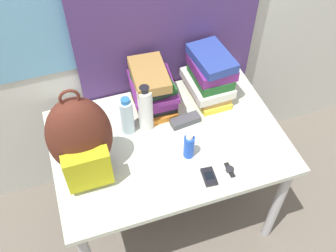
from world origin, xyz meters
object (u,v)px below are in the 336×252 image
object	(u,v)px
backpack	(81,140)
cell_phone	(209,177)
wristwatch	(230,170)
water_bottle	(127,117)
book_stack_center	(210,76)
book_stack_left	(152,89)
sports_bottle	(146,109)
sunscreen_bottle	(189,146)
sunglasses_case	(185,121)

from	to	relation	value
backpack	cell_phone	bearing A→B (deg)	-23.90
wristwatch	water_bottle	bearing A→B (deg)	135.07
backpack	book_stack_center	xyz separation A→B (m)	(0.70, 0.27, -0.08)
book_stack_left	book_stack_center	world-z (taller)	book_stack_center
sports_bottle	sunscreen_bottle	world-z (taller)	sports_bottle
book_stack_left	wristwatch	distance (m)	0.55
sunscreen_bottle	sunglasses_case	bearing A→B (deg)	74.04
book_stack_left	sports_bottle	xyz separation A→B (m)	(-0.07, -0.12, -0.00)
backpack	book_stack_center	size ratio (longest dim) A/B	1.69
water_bottle	sports_bottle	size ratio (longest dim) A/B	0.83
cell_phone	book_stack_left	bearing A→B (deg)	102.36
book_stack_left	sunglasses_case	size ratio (longest dim) A/B	1.91
book_stack_center	cell_phone	size ratio (longest dim) A/B	2.91
book_stack_left	cell_phone	size ratio (longest dim) A/B	2.98
water_bottle	sunglasses_case	xyz separation A→B (m)	(0.28, -0.04, -0.09)
sunglasses_case	book_stack_left	bearing A→B (deg)	127.82
book_stack_left	wristwatch	bearing A→B (deg)	-66.40
book_stack_center	sunscreen_bottle	bearing A→B (deg)	-124.70
backpack	sports_bottle	world-z (taller)	backpack
sunscreen_bottle	backpack	bearing A→B (deg)	170.79
sunscreen_bottle	sports_bottle	bearing A→B (deg)	120.13
backpack	sunscreen_bottle	xyz separation A→B (m)	(0.46, -0.08, -0.14)
book_stack_left	sports_bottle	size ratio (longest dim) A/B	1.11
cell_phone	wristwatch	xyz separation A→B (m)	(0.11, 0.01, -0.00)
backpack	wristwatch	bearing A→B (deg)	-19.49
book_stack_left	cell_phone	distance (m)	0.53
sports_bottle	book_stack_center	bearing A→B (deg)	16.85
water_bottle	sunglasses_case	bearing A→B (deg)	-8.28
book_stack_center	cell_phone	distance (m)	0.55
sunscreen_bottle	sunglasses_case	xyz separation A→B (m)	(0.06, 0.19, -0.05)
water_bottle	sunglasses_case	distance (m)	0.30
sports_bottle	book_stack_left	bearing A→B (deg)	59.39
book_stack_center	sports_bottle	xyz separation A→B (m)	(-0.38, -0.11, -0.00)
sunscreen_bottle	book_stack_center	bearing A→B (deg)	55.30
water_bottle	sunglasses_case	world-z (taller)	water_bottle
backpack	cell_phone	xyz separation A→B (m)	(0.51, -0.22, -0.20)
book_stack_center	wristwatch	distance (m)	0.52
sunscreen_bottle	book_stack_left	bearing A→B (deg)	100.78
water_bottle	cell_phone	size ratio (longest dim) A/B	2.23
book_stack_left	water_bottle	bearing A→B (deg)	-144.39
book_stack_center	wristwatch	xyz separation A→B (m)	(-0.09, -0.49, -0.13)
cell_phone	sunglasses_case	world-z (taller)	sunglasses_case
cell_phone	wristwatch	world-z (taller)	cell_phone
cell_phone	book_stack_center	bearing A→B (deg)	68.22
sports_bottle	sunscreen_bottle	xyz separation A→B (m)	(0.14, -0.23, -0.06)
book_stack_left	sunglasses_case	world-z (taller)	book_stack_left
sunscreen_bottle	wristwatch	size ratio (longest dim) A/B	1.77
backpack	book_stack_left	distance (m)	0.49
backpack	cell_phone	size ratio (longest dim) A/B	4.90
backpack	water_bottle	distance (m)	0.30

